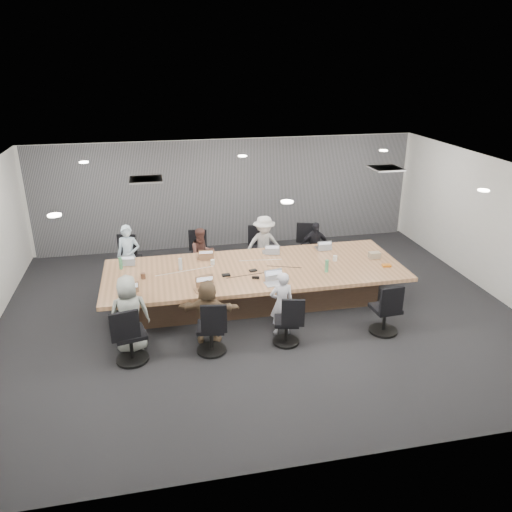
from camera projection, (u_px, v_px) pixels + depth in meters
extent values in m
cube|color=black|center=(260.00, 312.00, 9.90)|extent=(10.00, 8.00, 0.00)
cube|color=white|center=(261.00, 173.00, 8.85)|extent=(10.00, 8.00, 0.00)
cube|color=silver|center=(228.00, 193.00, 13.00)|extent=(10.00, 0.00, 2.80)
cube|color=silver|center=(334.00, 368.00, 5.75)|extent=(10.00, 0.00, 2.80)
cube|color=silver|center=(496.00, 229.00, 10.33)|extent=(0.00, 8.00, 2.80)
cube|color=slate|center=(228.00, 194.00, 12.93)|extent=(9.80, 0.04, 2.80)
cube|color=#51392A|center=(255.00, 287.00, 10.23)|extent=(4.80, 1.40, 0.66)
cube|color=tan|center=(255.00, 270.00, 10.09)|extent=(6.00, 2.20, 0.08)
imported|color=silver|center=(129.00, 256.00, 10.84)|extent=(0.55, 0.41, 1.38)
cube|color=#B2B2B7|center=(128.00, 263.00, 10.32)|extent=(0.30, 0.22, 0.02)
imported|color=brown|center=(202.00, 254.00, 11.18)|extent=(0.68, 0.58, 1.20)
cube|color=#8C6647|center=(205.00, 257.00, 10.62)|extent=(0.34, 0.25, 0.02)
imported|color=#BABABA|center=(264.00, 245.00, 11.41)|extent=(0.93, 0.58, 1.39)
cube|color=#B2B2B7|center=(269.00, 252.00, 10.89)|extent=(0.35, 0.27, 0.02)
imported|color=black|center=(314.00, 246.00, 11.68)|extent=(0.71, 0.34, 1.17)
cube|color=#B2B2B7|center=(322.00, 248.00, 11.12)|extent=(0.33, 0.23, 0.02)
imported|color=#9CA39B|center=(129.00, 314.00, 8.40)|extent=(0.72, 0.51, 1.38)
cube|color=#8C6647|center=(130.00, 297.00, 8.88)|extent=(0.33, 0.23, 0.02)
imported|color=brown|center=(208.00, 312.00, 8.70)|extent=(1.14, 0.60, 1.17)
cube|color=#8C6647|center=(204.00, 290.00, 9.13)|extent=(0.37, 0.29, 0.02)
imported|color=silver|center=(282.00, 303.00, 8.94)|extent=(0.45, 0.31, 1.22)
cube|color=#B2B2B7|center=(274.00, 284.00, 9.39)|extent=(0.39, 0.29, 0.02)
cylinder|color=#4C9E6A|center=(121.00, 263.00, 10.01)|extent=(0.08, 0.08, 0.24)
cylinder|color=#4C9E6A|center=(327.00, 266.00, 9.87)|extent=(0.09, 0.09, 0.25)
cylinder|color=silver|center=(180.00, 264.00, 9.97)|extent=(0.08, 0.08, 0.24)
cylinder|color=white|center=(213.00, 262.00, 10.24)|extent=(0.11, 0.11, 0.11)
cylinder|color=white|center=(335.00, 258.00, 10.43)|extent=(0.12, 0.12, 0.11)
cylinder|color=brown|center=(143.00, 276.00, 9.59)|extent=(0.11, 0.11, 0.11)
cube|color=black|center=(226.00, 275.00, 9.74)|extent=(0.16, 0.11, 0.03)
cube|color=black|center=(253.00, 270.00, 9.94)|extent=(0.16, 0.13, 0.03)
cube|color=black|center=(256.00, 278.00, 9.59)|extent=(0.15, 0.07, 0.05)
cube|color=tan|center=(374.00, 255.00, 10.57)|extent=(0.24, 0.15, 0.13)
cube|color=orange|center=(386.00, 265.00, 10.17)|extent=(0.19, 0.14, 0.04)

